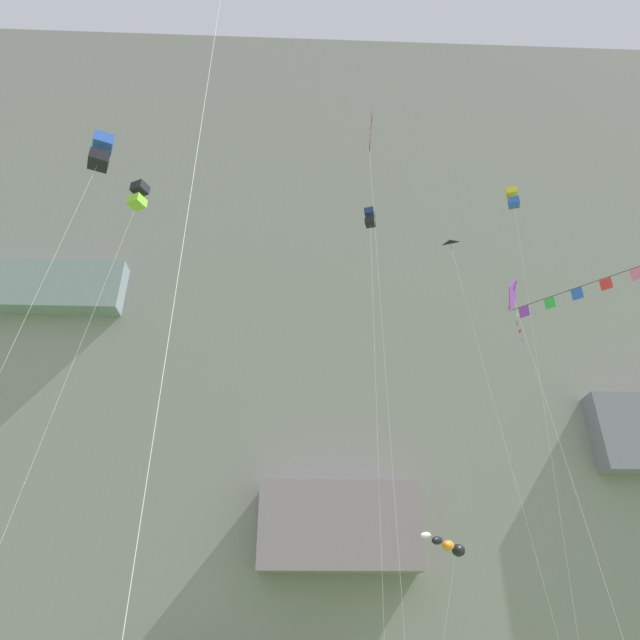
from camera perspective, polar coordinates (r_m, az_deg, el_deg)
cliff_face at (r=65.08m, az=0.83°, el=0.09°), size 180.00×27.48×70.65m
kite_banner_high_left at (r=28.43m, az=25.60°, el=1.71°), size 5.16×6.13×17.82m
kite_diamond_upper_right at (r=32.59m, az=19.64°, el=1.90°), size 1.18×4.58×21.12m
kite_box_mid_right at (r=34.94m, az=-21.94°, el=15.96°), size 1.79×5.00×28.35m
kite_box_low_right at (r=40.53m, az=-18.46°, el=12.20°), size 2.18×5.84×30.45m
kite_delta_high_right at (r=45.50m, az=14.06°, el=5.58°), size 2.75×3.72×31.27m
kite_box_near_cliff at (r=39.91m, az=5.25°, el=10.45°), size 1.56×4.64×29.87m
kite_windsock_mid_center at (r=39.10m, az=13.33°, el=-22.00°), size 4.03×4.46×8.62m
kite_box_far_right at (r=46.98m, az=19.51°, el=11.85°), size 2.98×1.72×34.11m
kite_banner_low_left at (r=38.28m, az=5.61°, el=14.68°), size 0.27×3.43×34.47m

